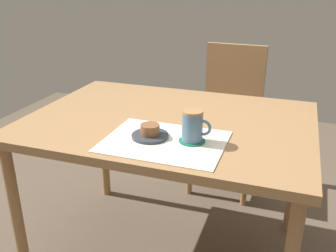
# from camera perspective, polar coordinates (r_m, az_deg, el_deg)

# --- Properties ---
(dining_table) EXTENTS (1.24, 0.90, 0.74)m
(dining_table) POSITION_cam_1_polar(r_m,az_deg,el_deg) (1.68, 0.17, -1.15)
(dining_table) COLOR #997047
(dining_table) RESTS_ON ground_plane
(wooden_chair) EXTENTS (0.44, 0.44, 0.92)m
(wooden_chair) POSITION_cam_1_polar(r_m,az_deg,el_deg) (2.46, 9.28, 2.01)
(wooden_chair) COLOR #997047
(wooden_chair) RESTS_ON ground_plane
(placemat) EXTENTS (0.46, 0.35, 0.00)m
(placemat) POSITION_cam_1_polar(r_m,az_deg,el_deg) (1.42, -0.53, -2.36)
(placemat) COLOR silver
(placemat) RESTS_ON dining_table
(pastry_plate) EXTENTS (0.14, 0.14, 0.01)m
(pastry_plate) POSITION_cam_1_polar(r_m,az_deg,el_deg) (1.45, -2.63, -1.51)
(pastry_plate) COLOR #333842
(pastry_plate) RESTS_ON placemat
(pastry) EXTENTS (0.07, 0.07, 0.04)m
(pastry) POSITION_cam_1_polar(r_m,az_deg,el_deg) (1.44, -2.65, -0.55)
(pastry) COLOR brown
(pastry) RESTS_ON pastry_plate
(coffee_coaster) EXTENTS (0.10, 0.10, 0.00)m
(coffee_coaster) POSITION_cam_1_polar(r_m,az_deg,el_deg) (1.42, 3.66, -2.27)
(coffee_coaster) COLOR #196B4C
(coffee_coaster) RESTS_ON placemat
(coffee_mug) EXTENTS (0.11, 0.08, 0.12)m
(coffee_mug) POSITION_cam_1_polar(r_m,az_deg,el_deg) (1.39, 3.82, 0.05)
(coffee_mug) COLOR slate
(coffee_mug) RESTS_ON coffee_coaster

